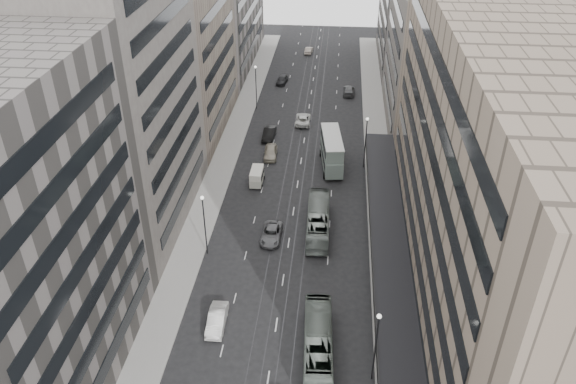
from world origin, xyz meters
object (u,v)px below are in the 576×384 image
(bus_far, at_px, (318,220))
(double_decker, at_px, (332,151))
(bus_near, at_px, (318,343))
(panel_van, at_px, (257,176))
(sedan_2, at_px, (271,234))
(sedan_1, at_px, (217,320))

(bus_far, xyz_separation_m, double_decker, (1.22, 16.67, 1.19))
(bus_near, xyz_separation_m, bus_far, (-0.98, 20.53, 0.03))
(bus_far, bearing_deg, panel_van, -49.71)
(bus_near, distance_m, panel_van, 32.88)
(bus_far, height_order, panel_van, bus_far)
(bus_far, xyz_separation_m, sedan_2, (-5.76, -2.25, -0.90))
(bus_near, xyz_separation_m, sedan_1, (-10.60, 2.95, -0.78))
(bus_far, relative_size, panel_van, 3.09)
(double_decker, xyz_separation_m, sedan_2, (-6.97, -18.92, -2.09))
(sedan_1, bearing_deg, panel_van, 88.15)
(double_decker, xyz_separation_m, panel_van, (-10.64, -6.01, -1.50))
(panel_van, distance_m, sedan_1, 28.24)
(double_decker, bearing_deg, panel_van, -157.53)
(sedan_1, height_order, sedan_2, sedan_1)
(double_decker, relative_size, panel_van, 2.59)
(panel_van, height_order, sedan_1, panel_van)
(bus_near, bearing_deg, panel_van, -74.32)
(bus_far, relative_size, sedan_1, 2.35)
(double_decker, height_order, panel_van, double_decker)
(sedan_1, relative_size, sedan_2, 0.95)
(bus_near, bearing_deg, double_decker, -93.13)
(bus_near, height_order, panel_van, bus_near)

